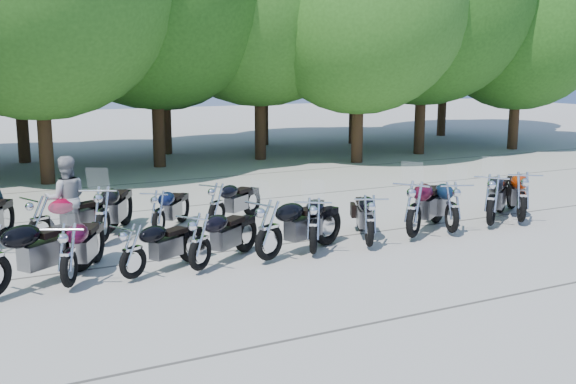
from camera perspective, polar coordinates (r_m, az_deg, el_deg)
name	(u,v)px	position (r m, az deg, el deg)	size (l,w,h in m)	color
ground	(323,262)	(12.89, 2.99, -5.94)	(90.00, 90.00, 0.00)	#A09C91
tree_6	(360,5)	(25.59, 6.09, 15.50)	(8.00, 8.00, 9.82)	#3A2614
tree_8	(520,21)	(31.06, 19.05, 13.54)	(7.53, 7.53, 9.25)	#3A2614
tree_11	(14,13)	(27.32, -22.18, 13.82)	(7.56, 7.56, 9.28)	#3A2614
tree_12	(162,12)	(28.39, -10.60, 14.74)	(7.88, 7.88, 9.67)	#3A2614
tree_13	(263,10)	(31.05, -2.15, 15.15)	(8.31, 8.31, 10.20)	#3A2614
tree_14	(356,16)	(31.71, 5.74, 14.64)	(8.02, 8.02, 9.84)	#3A2614
motorcycle_1	(68,253)	(11.71, -18.12, -4.96)	(0.69, 2.27, 1.28)	#3E0822
motorcycle_2	(132,250)	(11.89, -13.03, -4.79)	(0.62, 2.03, 1.15)	black
motorcycle_3	(200,240)	(12.12, -7.49, -4.06)	(0.67, 2.20, 1.25)	black
motorcycle_4	(269,228)	(12.60, -1.63, -3.08)	(0.74, 2.44, 1.38)	black
motorcycle_5	(314,224)	(13.05, 2.18, -2.72)	(0.71, 2.33, 1.32)	black
motorcycle_6	(370,219)	(13.66, 6.93, -2.30)	(0.68, 2.23, 1.26)	black
motorcycle_7	(414,207)	(14.44, 10.63, -1.30)	(0.78, 2.57, 1.45)	#3B0818
motorcycle_8	(452,206)	(15.07, 13.74, -1.13)	(0.72, 2.38, 1.34)	#0B1A32
motorcycle_9	(492,198)	(15.94, 16.88, -0.51)	(0.76, 2.51, 1.42)	black
motorcycle_10	(522,195)	(16.52, 19.23, -0.26)	(0.76, 2.51, 1.42)	#912305
motorcycle_12	(40,219)	(14.49, -20.24, -2.19)	(0.67, 2.19, 1.24)	maroon
motorcycle_13	(102,212)	(14.37, -15.44, -1.68)	(0.75, 2.48, 1.40)	black
motorcycle_14	(158,211)	(14.74, -10.93, -1.62)	(0.63, 2.07, 1.17)	#0C1335
motorcycle_15	(217,203)	(15.33, -6.06, -0.95)	(0.64, 2.12, 1.20)	black
rider_1	(66,199)	(14.95, -18.27, -0.54)	(0.88, 0.69, 1.82)	#9E9EA1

